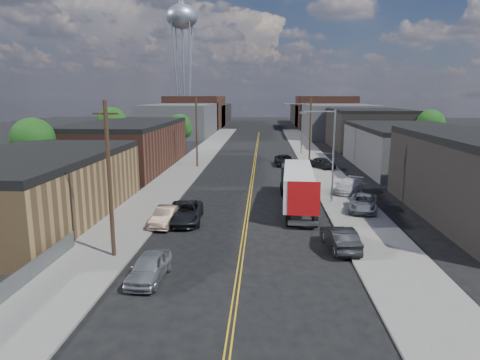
# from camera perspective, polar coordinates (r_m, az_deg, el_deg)

# --- Properties ---
(ground) EXTENTS (260.00, 260.00, 0.00)m
(ground) POSITION_cam_1_polar(r_m,az_deg,el_deg) (76.33, 2.13, 3.49)
(ground) COLOR black
(ground) RESTS_ON ground
(centerline) EXTENTS (0.32, 120.00, 0.01)m
(centerline) POSITION_cam_1_polar(r_m,az_deg,el_deg) (61.50, 1.86, 1.61)
(centerline) COLOR gold
(centerline) RESTS_ON ground
(sidewalk_left) EXTENTS (5.00, 140.00, 0.15)m
(sidewalk_left) POSITION_cam_1_polar(r_m,az_deg,el_deg) (62.43, -6.90, 1.75)
(sidewalk_left) COLOR slate
(sidewalk_left) RESTS_ON ground
(sidewalk_right) EXTENTS (5.00, 140.00, 0.15)m
(sidewalk_right) POSITION_cam_1_polar(r_m,az_deg,el_deg) (62.00, 10.67, 1.57)
(sidewalk_right) COLOR slate
(sidewalk_right) RESTS_ON ground
(warehouse_tan) EXTENTS (12.00, 22.00, 5.60)m
(warehouse_tan) POSITION_cam_1_polar(r_m,az_deg,el_deg) (39.52, -26.26, -0.86)
(warehouse_tan) COLOR olive
(warehouse_tan) RESTS_ON ground
(warehouse_brown) EXTENTS (12.00, 26.00, 6.60)m
(warehouse_brown) POSITION_cam_1_polar(r_m,az_deg,el_deg) (63.08, -14.77, 4.51)
(warehouse_brown) COLOR #4D291E
(warehouse_brown) RESTS_ON ground
(industrial_right_b) EXTENTS (14.00, 24.00, 6.10)m
(industrial_right_b) POSITION_cam_1_polar(r_m,az_deg,el_deg) (65.38, 21.61, 4.10)
(industrial_right_b) COLOR #343436
(industrial_right_b) RESTS_ON ground
(industrial_right_c) EXTENTS (14.00, 22.00, 7.60)m
(industrial_right_c) POSITION_cam_1_polar(r_m,az_deg,el_deg) (90.24, 16.50, 6.67)
(industrial_right_c) COLOR black
(industrial_right_c) RESTS_ON ground
(skyline_left_a) EXTENTS (16.00, 30.00, 8.00)m
(skyline_left_a) POSITION_cam_1_polar(r_m,az_deg,el_deg) (112.84, -7.81, 7.95)
(skyline_left_a) COLOR #343436
(skyline_left_a) RESTS_ON ground
(skyline_right_a) EXTENTS (16.00, 30.00, 8.00)m
(skyline_right_a) POSITION_cam_1_polar(r_m,az_deg,el_deg) (112.35, 12.84, 7.76)
(skyline_right_a) COLOR #343436
(skyline_right_a) RESTS_ON ground
(skyline_left_b) EXTENTS (16.00, 26.00, 10.00)m
(skyline_left_b) POSITION_cam_1_polar(r_m,az_deg,el_deg) (137.39, -5.84, 8.99)
(skyline_left_b) COLOR #4D291E
(skyline_left_b) RESTS_ON ground
(skyline_right_b) EXTENTS (16.00, 26.00, 10.00)m
(skyline_right_b) POSITION_cam_1_polar(r_m,az_deg,el_deg) (136.99, 11.13, 8.83)
(skyline_right_b) COLOR #4D291E
(skyline_right_b) RESTS_ON ground
(skyline_left_c) EXTENTS (16.00, 40.00, 7.00)m
(skyline_left_c) POSITION_cam_1_polar(r_m,az_deg,el_deg) (157.22, -4.68, 8.74)
(skyline_left_c) COLOR black
(skyline_left_c) RESTS_ON ground
(skyline_right_c) EXTENTS (16.00, 40.00, 7.00)m
(skyline_right_c) POSITION_cam_1_polar(r_m,az_deg,el_deg) (156.87, 10.12, 8.60)
(skyline_right_c) COLOR black
(skyline_right_c) RESTS_ON ground
(water_tower) EXTENTS (9.00, 9.00, 36.90)m
(water_tower) POSITION_cam_1_polar(r_m,az_deg,el_deg) (129.38, -7.74, 20.21)
(water_tower) COLOR gray
(water_tower) RESTS_ON ground
(streetlight_near) EXTENTS (3.39, 0.25, 9.00)m
(streetlight_near) POSITION_cam_1_polar(r_m,az_deg,el_deg) (41.39, 11.83, 4.12)
(streetlight_near) COLOR gray
(streetlight_near) RESTS_ON ground
(streetlight_far) EXTENTS (3.39, 0.25, 9.00)m
(streetlight_far) POSITION_cam_1_polar(r_m,az_deg,el_deg) (76.03, 7.94, 7.40)
(streetlight_far) COLOR gray
(streetlight_far) RESTS_ON ground
(utility_pole_left_near) EXTENTS (1.60, 0.26, 10.00)m
(utility_pole_left_near) POSITION_cam_1_polar(r_m,az_deg,el_deg) (27.83, -17.01, 0.07)
(utility_pole_left_near) COLOR black
(utility_pole_left_near) RESTS_ON ground
(utility_pole_left_far) EXTENTS (1.60, 0.26, 10.00)m
(utility_pole_left_far) POSITION_cam_1_polar(r_m,az_deg,el_deg) (61.58, -5.81, 6.39)
(utility_pole_left_far) COLOR black
(utility_pole_left_far) RESTS_ON ground
(utility_pole_right) EXTENTS (1.60, 0.26, 10.00)m
(utility_pole_right) POSITION_cam_1_polar(r_m,az_deg,el_deg) (64.19, 9.34, 6.50)
(utility_pole_right) COLOR black
(utility_pole_right) RESTS_ON ground
(chainlink_fence) EXTENTS (0.05, 16.00, 1.22)m
(chainlink_fence) POSITION_cam_1_polar(r_m,az_deg,el_deg) (24.99, -28.98, -12.93)
(chainlink_fence) COLOR slate
(chainlink_fence) RESTS_ON ground
(tree_left_near) EXTENTS (4.85, 4.76, 7.91)m
(tree_left_near) POSITION_cam_1_polar(r_m,az_deg,el_deg) (52.42, -25.80, 4.53)
(tree_left_near) COLOR black
(tree_left_near) RESTS_ON ground
(tree_left_mid) EXTENTS (5.10, 5.04, 8.37)m
(tree_left_mid) POSITION_cam_1_polar(r_m,az_deg,el_deg) (75.17, -16.63, 7.12)
(tree_left_mid) COLOR black
(tree_left_mid) RESTS_ON ground
(tree_left_far) EXTENTS (4.35, 4.20, 6.97)m
(tree_left_far) POSITION_cam_1_polar(r_m,az_deg,el_deg) (79.32, -8.02, 7.00)
(tree_left_far) COLOR black
(tree_left_far) RESTS_ON ground
(tree_right_far) EXTENTS (4.85, 4.76, 7.91)m
(tree_right_far) POSITION_cam_1_polar(r_m,az_deg,el_deg) (81.03, 24.08, 6.66)
(tree_right_far) COLOR black
(tree_right_far) RESTS_ON ground
(semi_truck) EXTENTS (3.14, 14.74, 3.82)m
(semi_truck) POSITION_cam_1_polar(r_m,az_deg,el_deg) (40.26, 7.57, -0.48)
(semi_truck) COLOR silver
(semi_truck) RESTS_ON ground
(car_left_a) EXTENTS (2.07, 4.54, 1.51)m
(car_left_a) POSITION_cam_1_polar(r_m,az_deg,el_deg) (25.15, -12.00, -11.31)
(car_left_a) COLOR #A5A7AA
(car_left_a) RESTS_ON ground
(car_left_b) EXTENTS (1.96, 4.66, 1.50)m
(car_left_b) POSITION_cam_1_polar(r_m,az_deg,el_deg) (34.94, -9.84, -4.78)
(car_left_b) COLOR #947661
(car_left_b) RESTS_ON ground
(car_left_c) EXTENTS (3.13, 6.08, 1.64)m
(car_left_c) POSITION_cam_1_polar(r_m,az_deg,el_deg) (35.57, -7.37, -4.30)
(car_left_c) COLOR black
(car_left_c) RESTS_ON ground
(car_right_oncoming) EXTENTS (2.19, 4.98, 1.59)m
(car_right_oncoming) POSITION_cam_1_polar(r_m,az_deg,el_deg) (29.92, 13.18, -7.57)
(car_right_oncoming) COLOR black
(car_right_oncoming) RESTS_ON ground
(car_right_lot_a) EXTENTS (3.56, 5.55, 1.42)m
(car_right_lot_a) POSITION_cam_1_polar(r_m,az_deg,el_deg) (39.73, 16.17, -2.94)
(car_right_lot_a) COLOR #999C9D
(car_right_lot_a) RESTS_ON sidewalk_right
(car_right_lot_b) EXTENTS (4.16, 5.28, 1.43)m
(car_right_lot_b) POSITION_cam_1_polar(r_m,az_deg,el_deg) (46.70, 14.29, -0.75)
(car_right_lot_b) COLOR silver
(car_right_lot_b) RESTS_ON sidewalk_right
(car_right_lot_c) EXTENTS (3.76, 4.80, 1.53)m
(car_right_lot_c) POSITION_cam_1_polar(r_m,az_deg,el_deg) (61.43, 10.97, 2.26)
(car_right_lot_c) COLOR black
(car_right_lot_c) RESTS_ON sidewalk_right
(car_ahead_truck) EXTENTS (2.96, 5.72, 1.54)m
(car_ahead_truck) POSITION_cam_1_polar(r_m,az_deg,el_deg) (63.95, 5.96, 2.63)
(car_ahead_truck) COLOR black
(car_ahead_truck) RESTS_ON ground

